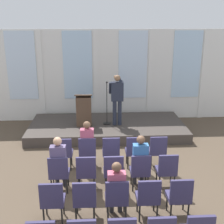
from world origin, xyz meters
name	(u,v)px	position (x,y,z in m)	size (l,w,h in m)	color
ground_plane	(113,190)	(0.00, 0.00, 0.00)	(14.13, 14.13, 0.00)	brown
rear_partition	(106,75)	(0.04, 5.43, 1.85)	(10.81, 0.14, 3.61)	silver
stage_platform	(107,128)	(0.00, 3.86, 0.18)	(5.53, 2.55, 0.35)	#3F3833
speaker	(117,96)	(0.35, 3.71, 1.40)	(0.50, 0.69, 1.79)	#232838
mic_stand	(107,115)	(-0.01, 3.81, 0.69)	(0.28, 0.28, 1.55)	black
lectern	(84,110)	(-0.82, 3.71, 0.90)	(0.60, 0.48, 1.16)	#4C3828
chair_r0_c0	(64,151)	(-1.28, 1.14, 0.53)	(0.46, 0.44, 0.94)	black
chair_r0_c1	(87,151)	(-0.64, 1.14, 0.53)	(0.46, 0.44, 0.94)	black
audience_r0_c1	(87,142)	(-0.64, 1.22, 0.76)	(0.36, 0.39, 1.37)	#2D2D33
chair_r0_c2	(111,150)	(0.00, 1.14, 0.53)	(0.46, 0.44, 0.94)	black
chair_r0_c3	(134,150)	(0.64, 1.14, 0.53)	(0.46, 0.44, 0.94)	black
chair_r0_c4	(157,149)	(1.28, 1.14, 0.53)	(0.46, 0.44, 0.94)	black
chair_r1_c0	(59,172)	(-1.28, 0.03, 0.53)	(0.46, 0.44, 0.94)	black
audience_r1_c0	(59,161)	(-1.28, 0.11, 0.76)	(0.36, 0.39, 1.38)	#2D2D33
chair_r1_c1	(86,171)	(-0.64, 0.03, 0.53)	(0.46, 0.44, 0.94)	black
chair_r1_c2	(113,170)	(0.00, 0.03, 0.53)	(0.46, 0.44, 0.94)	black
chair_r1_c3	(140,169)	(0.64, 0.03, 0.53)	(0.46, 0.44, 0.94)	black
audience_r1_c3	(140,159)	(0.64, 0.11, 0.76)	(0.36, 0.39, 1.38)	#2D2D33
chair_r1_c4	(167,169)	(1.28, 0.03, 0.53)	(0.46, 0.44, 0.94)	black
chair_r2_c0	(52,199)	(-1.28, -1.08, 0.53)	(0.46, 0.44, 0.94)	black
chair_r2_c1	(85,198)	(-0.64, -1.08, 0.53)	(0.46, 0.44, 0.94)	black
chair_r2_c2	(117,197)	(0.00, -1.08, 0.53)	(0.46, 0.44, 0.94)	black
audience_r2_c2	(116,187)	(0.00, -1.00, 0.71)	(0.36, 0.39, 1.28)	#2D2D33
chair_r2_c3	(148,196)	(0.64, -1.08, 0.53)	(0.46, 0.44, 0.94)	black
chair_r2_c4	(179,195)	(1.28, -1.08, 0.53)	(0.46, 0.44, 0.94)	black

